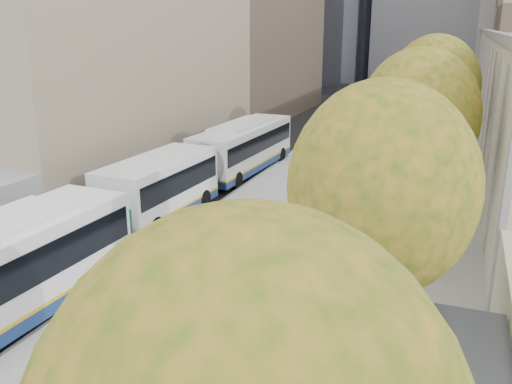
% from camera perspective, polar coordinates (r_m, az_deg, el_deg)
% --- Properties ---
extents(bus_platform, '(4.25, 150.00, 0.15)m').
position_cam_1_polar(bus_platform, '(35.85, 5.75, 3.11)').
color(bus_platform, '#A1A1A1').
rests_on(bus_platform, ground).
extents(sidewalk, '(4.75, 150.00, 0.08)m').
position_cam_1_polar(sidewalk, '(34.74, 18.59, 1.77)').
color(sidewalk, gray).
rests_on(sidewalk, ground).
extents(bus_shelter, '(1.90, 4.40, 2.53)m').
position_cam_1_polar(bus_shelter, '(11.60, 21.28, -18.27)').
color(bus_shelter, '#383A3F').
rests_on(bus_shelter, sidewalk).
extents(tree_c, '(4.20, 4.20, 7.28)m').
position_cam_1_polar(tree_c, '(12.22, 13.11, 0.32)').
color(tree_c, black).
rests_on(tree_c, sidewalk).
extents(tree_d, '(4.40, 4.40, 7.60)m').
position_cam_1_polar(tree_d, '(20.93, 16.70, 7.54)').
color(tree_d, black).
rests_on(tree_d, sidewalk).
extents(tree_e, '(4.60, 4.60, 7.92)m').
position_cam_1_polar(tree_e, '(29.82, 18.20, 10.48)').
color(tree_e, black).
rests_on(tree_e, sidewalk).
extents(bus_far, '(3.43, 17.55, 2.91)m').
position_cam_1_polar(bus_far, '(29.77, -4.53, 3.25)').
color(bus_far, white).
rests_on(bus_far, ground).
extents(distant_car, '(2.17, 3.84, 1.23)m').
position_cam_1_polar(distant_car, '(58.78, 8.14, 9.03)').
color(distant_car, silver).
rests_on(distant_car, ground).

